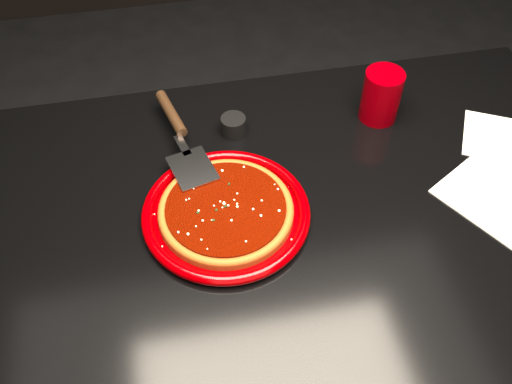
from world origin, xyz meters
TOP-DOWN VIEW (x-y plane):
  - floor at (0.00, 0.00)m, footprint 4.00×4.00m
  - table at (0.00, 0.00)m, footprint 1.20×0.80m
  - plate at (-0.14, 0.02)m, footprint 0.39×0.39m
  - pizza_crust at (-0.14, 0.02)m, footprint 0.31×0.31m
  - pizza_crust_rim at (-0.14, 0.02)m, footprint 0.31×0.31m
  - pizza_sauce at (-0.14, 0.02)m, footprint 0.28×0.28m
  - parmesan_dusting at (-0.14, 0.02)m, footprint 0.21×0.21m
  - basil_flecks at (-0.14, 0.02)m, footprint 0.19×0.19m
  - pizza_server at (-0.19, 0.20)m, footprint 0.16×0.33m
  - cup at (0.22, 0.23)m, footprint 0.08×0.08m
  - napkin_a at (0.37, -0.02)m, footprint 0.25×0.25m
  - napkin_b at (0.43, 0.12)m, footprint 0.17×0.18m
  - ramekin at (-0.09, 0.24)m, footprint 0.07×0.07m

SIDE VIEW (x-z plane):
  - floor at x=0.00m, z-range -0.01..0.00m
  - table at x=0.00m, z-range 0.00..0.75m
  - napkin_b at x=0.43m, z-range 0.75..0.75m
  - napkin_a at x=0.37m, z-range 0.75..0.75m
  - plate at x=-0.14m, z-range 0.75..0.77m
  - pizza_crust at x=-0.14m, z-range 0.76..0.77m
  - ramekin at x=-0.09m, z-range 0.75..0.79m
  - pizza_crust_rim at x=-0.14m, z-range 0.76..0.78m
  - pizza_sauce at x=-0.14m, z-range 0.77..0.78m
  - basil_flecks at x=-0.14m, z-range 0.78..0.78m
  - parmesan_dusting at x=-0.14m, z-range 0.78..0.78m
  - pizza_server at x=-0.19m, z-range 0.78..0.80m
  - cup at x=0.22m, z-range 0.75..0.86m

